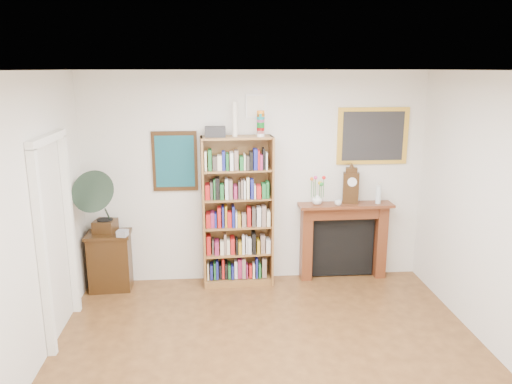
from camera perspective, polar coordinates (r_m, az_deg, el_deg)
room at (r=4.21m, az=2.67°, el=-5.73°), size 4.51×5.01×2.81m
door_casing at (r=5.63m, az=-21.94°, el=-3.14°), size 0.08×1.02×2.17m
teal_poster at (r=6.54m, az=-9.25°, el=3.49°), size 0.58×0.04×0.78m
small_picture at (r=6.45m, az=-0.03°, el=9.80°), size 0.26×0.04×0.30m
gilt_painting at (r=6.79m, az=13.20°, el=6.25°), size 0.95×0.04×0.75m
bookshelf at (r=6.48m, az=-2.15°, el=-1.32°), size 0.93×0.38×2.29m
side_cabinet at (r=6.82m, az=-16.33°, el=-7.57°), size 0.58×0.43×0.77m
fireplace at (r=6.92m, az=9.96°, el=-4.76°), size 1.27×0.32×1.07m
gramophone at (r=6.46m, az=-17.36°, el=-0.71°), size 0.62×0.73×0.86m
cd_stack at (r=6.50m, az=-15.02°, el=-4.57°), size 0.15×0.15×0.08m
mantel_clock at (r=6.74m, az=10.78°, el=0.66°), size 0.23×0.15×0.48m
flower_vase at (r=6.64m, az=7.01°, el=-0.80°), size 0.18×0.18×0.15m
teacup at (r=6.64m, az=9.37°, el=-1.20°), size 0.10×0.10×0.07m
bottle_left at (r=6.82m, az=13.81°, el=-0.30°), size 0.07×0.07×0.24m
bottle_right at (r=6.86m, az=13.81°, el=-0.38°), size 0.06×0.06×0.20m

